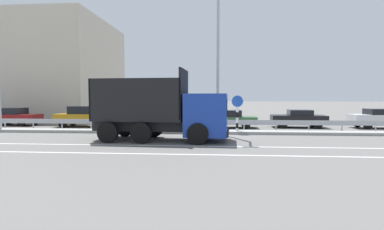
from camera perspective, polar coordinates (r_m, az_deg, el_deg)
The scene contains 15 objects.
ground_plane at distance 17.36m, azimuth 3.80°, elevation -4.15°, with size 320.00×320.00×0.00m, color #605E5B.
lane_strip_0 at distance 14.28m, azimuth -7.33°, elevation -5.79°, with size 71.65×0.16×0.01m, color silver.
lane_strip_1 at distance 12.29m, azimuth -9.32°, elevation -7.29°, with size 71.65×0.16×0.01m, color silver.
median_island at distance 18.95m, azimuth 3.86°, elevation -3.25°, with size 39.41×1.10×0.18m, color gray.
median_guardrail at distance 20.01m, azimuth 3.90°, elevation -1.52°, with size 71.65×0.09×0.78m.
dump_truck at distance 15.71m, azimuth -2.84°, elevation -0.16°, with size 7.20×3.10×3.73m.
median_road_sign at distance 18.89m, azimuth 8.62°, elevation 0.31°, with size 0.75×0.16×2.41m.
street_lamp_2 at distance 18.71m, azimuth 4.96°, elevation 11.75°, with size 0.71×1.82×9.13m.
parked_car_2 at distance 28.30m, azimuth -30.74°, elevation -0.25°, with size 4.15×2.06×1.44m.
parked_car_3 at distance 24.73m, azimuth -19.95°, elevation -0.28°, with size 4.17×2.15×1.60m.
parked_car_4 at distance 23.35m, azimuth -5.35°, elevation -0.41°, with size 4.55×2.01×1.46m.
parked_car_5 at distance 22.61m, azimuth 6.79°, elevation -0.70°, with size 4.32×1.92×1.33m.
parked_car_6 at distance 23.99m, azimuth 19.60°, elevation -0.59°, with size 4.04×2.13×1.34m.
parked_car_7 at distance 26.01m, azimuth 32.34°, elevation -0.53°, with size 4.32×1.80×1.44m.
background_building_0 at distance 38.28m, azimuth -25.16°, elevation 7.70°, with size 12.97×13.46×10.76m, color beige.
Camera 1 is at (0.21, -17.21, 2.26)m, focal length 28.00 mm.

